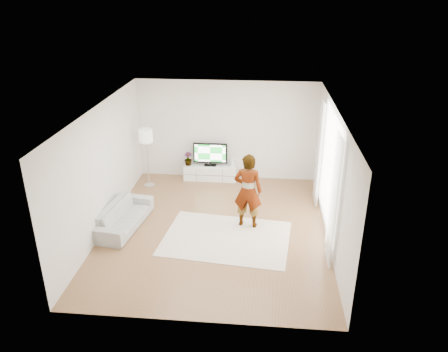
# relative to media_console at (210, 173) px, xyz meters

# --- Properties ---
(floor) EXTENTS (6.00, 6.00, 0.00)m
(floor) POSITION_rel_media_console_xyz_m (0.44, -2.76, -0.21)
(floor) COLOR #9C7246
(floor) RESTS_ON ground
(ceiling) EXTENTS (6.00, 6.00, 0.00)m
(ceiling) POSITION_rel_media_console_xyz_m (0.44, -2.76, 2.59)
(ceiling) COLOR white
(ceiling) RESTS_ON wall_back
(wall_left) EXTENTS (0.02, 6.00, 2.80)m
(wall_left) POSITION_rel_media_console_xyz_m (-2.06, -2.76, 1.19)
(wall_left) COLOR silver
(wall_left) RESTS_ON floor
(wall_right) EXTENTS (0.02, 6.00, 2.80)m
(wall_right) POSITION_rel_media_console_xyz_m (2.94, -2.76, 1.19)
(wall_right) COLOR silver
(wall_right) RESTS_ON floor
(wall_back) EXTENTS (5.00, 0.02, 2.80)m
(wall_back) POSITION_rel_media_console_xyz_m (0.44, 0.24, 1.19)
(wall_back) COLOR silver
(wall_back) RESTS_ON floor
(wall_front) EXTENTS (5.00, 0.02, 2.80)m
(wall_front) POSITION_rel_media_console_xyz_m (0.44, -5.76, 1.19)
(wall_front) COLOR silver
(wall_front) RESTS_ON floor
(window) EXTENTS (0.01, 2.60, 2.50)m
(window) POSITION_rel_media_console_xyz_m (2.92, -2.46, 1.24)
(window) COLOR white
(window) RESTS_ON wall_right
(curtain_near) EXTENTS (0.04, 0.70, 2.60)m
(curtain_near) POSITION_rel_media_console_xyz_m (2.84, -3.76, 1.14)
(curtain_near) COLOR white
(curtain_near) RESTS_ON floor
(curtain_far) EXTENTS (0.04, 0.70, 2.60)m
(curtain_far) POSITION_rel_media_console_xyz_m (2.84, -1.16, 1.14)
(curtain_far) COLOR white
(curtain_far) RESTS_ON floor
(media_console) EXTENTS (1.49, 0.42, 0.42)m
(media_console) POSITION_rel_media_console_xyz_m (0.00, 0.00, 0.00)
(media_console) COLOR white
(media_console) RESTS_ON floor
(television) EXTENTS (0.96, 0.19, 0.67)m
(television) POSITION_rel_media_console_xyz_m (0.00, 0.03, 0.57)
(television) COLOR black
(television) RESTS_ON media_console
(game_console) EXTENTS (0.07, 0.17, 0.22)m
(game_console) POSITION_rel_media_console_xyz_m (0.65, -0.00, 0.32)
(game_console) COLOR white
(game_console) RESTS_ON media_console
(potted_plant) EXTENTS (0.22, 0.22, 0.38)m
(potted_plant) POSITION_rel_media_console_xyz_m (-0.63, 0.00, 0.40)
(potted_plant) COLOR #3F7238
(potted_plant) RESTS_ON media_console
(rug) EXTENTS (2.92, 2.24, 0.01)m
(rug) POSITION_rel_media_console_xyz_m (0.74, -3.13, -0.20)
(rug) COLOR #EEE1CB
(rug) RESTS_ON floor
(player) EXTENTS (0.69, 0.50, 1.75)m
(player) POSITION_rel_media_console_xyz_m (1.17, -2.53, 0.68)
(player) COLOR #334772
(player) RESTS_ON rug
(sofa) EXTENTS (0.98, 1.95, 0.54)m
(sofa) POSITION_rel_media_console_xyz_m (-1.65, -2.83, 0.06)
(sofa) COLOR #A9A9A4
(sofa) RESTS_ON floor
(floor_lamp) EXTENTS (0.36, 0.36, 1.63)m
(floor_lamp) POSITION_rel_media_console_xyz_m (-1.64, -0.56, 1.17)
(floor_lamp) COLOR silver
(floor_lamp) RESTS_ON floor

